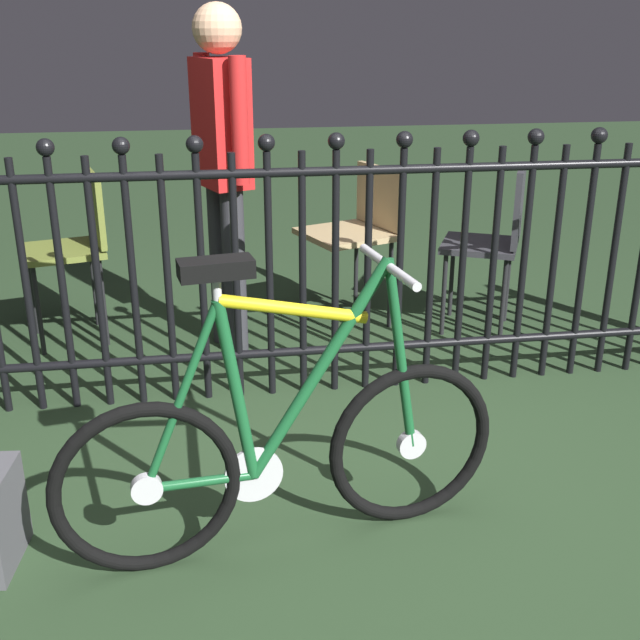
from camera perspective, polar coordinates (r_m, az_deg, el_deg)
The scene contains 7 objects.
ground_plane at distance 2.80m, azimuth 4.50°, elevation -12.17°, with size 20.00×20.00×0.00m, color #273C23.
iron_fence at distance 3.27m, azimuth 0.52°, elevation 4.34°, with size 4.02×0.07×1.16m.
bicycle at distance 2.36m, azimuth -2.60°, elevation -9.39°, with size 1.37×0.40×0.94m.
chair_olive at distance 4.06m, azimuth -17.41°, elevation 5.71°, with size 0.47×0.47×0.84m.
chair_tan at distance 4.12m, azimuth 2.85°, elevation 6.95°, with size 0.55×0.55×0.83m.
chair_charcoal at distance 4.08m, azimuth 12.77°, elevation 6.23°, with size 0.50×0.50×0.86m.
person_visitor at distance 3.70m, azimuth -7.15°, elevation 12.03°, with size 0.28×0.45×1.61m.
Camera 1 is at (-0.56, -2.28, 1.53)m, focal length 43.68 mm.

